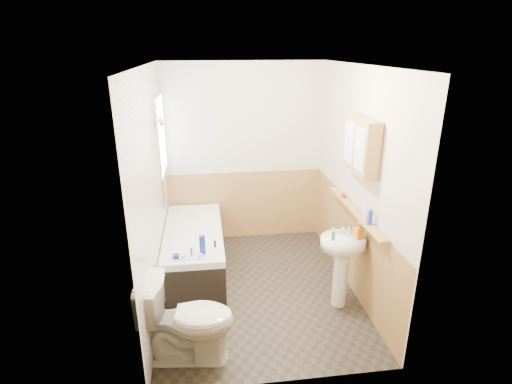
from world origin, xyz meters
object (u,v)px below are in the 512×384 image
at_px(bathtub, 194,249).
at_px(toilet, 188,320).
at_px(pine_shelf, 356,211).
at_px(medicine_cabinet, 361,145).
at_px(sink, 342,257).

bearing_deg(bathtub, toilet, -91.12).
distance_m(pine_shelf, medicine_cabinet, 0.74).
height_order(sink, pine_shelf, pine_shelf).
bearing_deg(pine_shelf, sink, -130.95).
relative_size(toilet, sink, 0.89).
xyz_separation_m(bathtub, toilet, (-0.03, -1.53, 0.12)).
height_order(toilet, pine_shelf, pine_shelf).
height_order(sink, medicine_cabinet, medicine_cabinet).
distance_m(bathtub, sink, 1.86).
distance_m(sink, medicine_cabinet, 1.18).
xyz_separation_m(toilet, sink, (1.60, 0.59, 0.18)).
distance_m(sink, pine_shelf, 0.52).
distance_m(toilet, sink, 1.71).
height_order(bathtub, sink, sink).
height_order(toilet, sink, sink).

